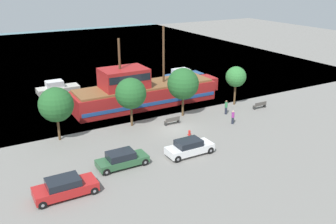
% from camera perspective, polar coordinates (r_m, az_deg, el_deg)
% --- Properties ---
extents(ground_plane, '(160.00, 160.00, 0.00)m').
position_cam_1_polar(ground_plane, '(40.17, 0.90, -2.56)').
color(ground_plane, gray).
extents(water_surface, '(80.00, 80.00, 0.00)m').
position_cam_1_polar(water_surface, '(79.75, -15.42, 8.25)').
color(water_surface, slate).
rests_on(water_surface, ground).
extents(pirate_ship, '(19.55, 4.96, 9.68)m').
position_cam_1_polar(pirate_ship, '(47.02, -3.98, 3.14)').
color(pirate_ship, '#A31E1E').
rests_on(pirate_ship, water_surface).
extents(moored_boat_dockside, '(6.17, 2.49, 1.73)m').
position_cam_1_polar(moored_boat_dockside, '(59.05, 2.28, 5.58)').
color(moored_boat_dockside, navy).
rests_on(moored_boat_dockside, water_surface).
extents(moored_boat_outer, '(5.75, 2.20, 1.67)m').
position_cam_1_polar(moored_boat_outer, '(54.80, -16.53, 3.54)').
color(moored_boat_outer, '#B7B2A8').
rests_on(moored_boat_outer, water_surface).
extents(parked_car_curb_front, '(4.41, 1.80, 1.41)m').
position_cam_1_polar(parked_car_curb_front, '(32.50, -7.04, -7.16)').
color(parked_car_curb_front, '#2D5B38').
rests_on(parked_car_curb_front, ground_plane).
extents(parked_car_curb_mid, '(4.64, 1.98, 1.46)m').
position_cam_1_polar(parked_car_curb_mid, '(29.31, -15.43, -10.99)').
color(parked_car_curb_mid, '#B21E1E').
rests_on(parked_car_curb_mid, ground_plane).
extents(parked_car_curb_rear, '(4.43, 1.82, 1.47)m').
position_cam_1_polar(parked_car_curb_rear, '(34.34, 3.27, -5.40)').
color(parked_car_curb_rear, white).
rests_on(parked_car_curb_rear, ground_plane).
extents(fire_hydrant, '(0.42, 0.25, 0.76)m').
position_cam_1_polar(fire_hydrant, '(38.04, 3.28, -3.27)').
color(fire_hydrant, red).
rests_on(fire_hydrant, ground_plane).
extents(bench_promenade_east, '(1.76, 0.45, 0.85)m').
position_cam_1_polar(bench_promenade_east, '(41.16, 0.66, -1.32)').
color(bench_promenade_east, '#4C4742').
rests_on(bench_promenade_east, ground_plane).
extents(bench_promenade_west, '(1.81, 0.45, 0.85)m').
position_cam_1_polar(bench_promenade_west, '(47.41, 13.83, 1.03)').
color(bench_promenade_west, '#4C4742').
rests_on(bench_promenade_west, ground_plane).
extents(pedestrian_walking_near, '(0.32, 0.32, 1.55)m').
position_cam_1_polar(pedestrian_walking_near, '(41.81, 9.86, -0.79)').
color(pedestrian_walking_near, '#232838').
rests_on(pedestrian_walking_near, ground_plane).
extents(pedestrian_walking_far, '(0.32, 0.32, 1.71)m').
position_cam_1_polar(pedestrian_walking_far, '(44.60, 8.84, 0.74)').
color(pedestrian_walking_far, '#232838').
rests_on(pedestrian_walking_far, ground_plane).
extents(tree_row_east, '(3.41, 3.41, 5.42)m').
position_cam_1_polar(tree_row_east, '(37.78, -16.69, 1.08)').
color(tree_row_east, brown).
rests_on(tree_row_east, ground_plane).
extents(tree_row_mideast, '(3.34, 3.34, 5.35)m').
position_cam_1_polar(tree_row_mideast, '(39.96, -5.69, 2.83)').
color(tree_row_mideast, brown).
rests_on(tree_row_mideast, ground_plane).
extents(tree_row_midwest, '(3.62, 3.62, 5.68)m').
position_cam_1_polar(tree_row_midwest, '(42.70, 2.31, 4.31)').
color(tree_row_midwest, brown).
rests_on(tree_row_midwest, ground_plane).
extents(tree_row_west, '(2.55, 2.55, 4.91)m').
position_cam_1_polar(tree_row_west, '(47.37, 10.31, 5.29)').
color(tree_row_west, brown).
rests_on(tree_row_west, ground_plane).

